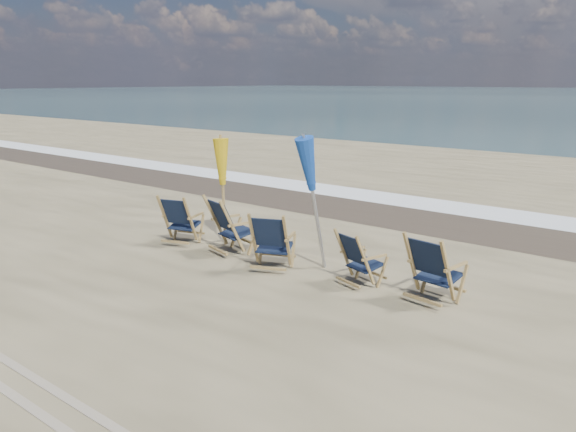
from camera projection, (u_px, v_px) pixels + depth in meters
name	position (u px, v px, depth m)	size (l,w,h in m)	color
surf_foam	(439.00, 205.00, 13.93)	(200.00, 1.40, 0.01)	silver
wet_sand_strip	(412.00, 217.00, 12.79)	(200.00, 2.60, 0.00)	#42362A
beach_chair_0	(190.00, 221.00, 10.38)	(0.63, 0.71, 0.99)	black
beach_chair_1	(232.00, 229.00, 9.67)	(0.68, 0.77, 1.07)	black
beach_chair_2	(287.00, 243.00, 8.93)	(0.65, 0.73, 1.01)	black
beach_chair_3	(365.00, 263.00, 8.18)	(0.56, 0.63, 0.88)	black
beach_chair_4	(448.00, 274.00, 7.49)	(0.66, 0.74, 1.03)	black
umbrella_yellow	(223.00, 168.00, 10.34)	(0.30, 0.30, 1.98)	olive
umbrella_blue	(316.00, 168.00, 8.77)	(0.30, 0.30, 2.24)	#A5A5AD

